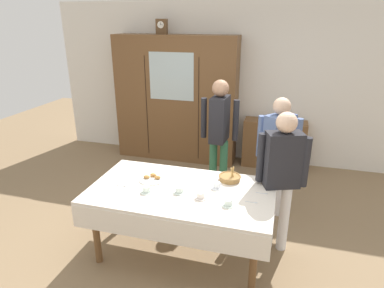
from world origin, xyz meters
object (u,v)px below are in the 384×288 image
at_px(wall_cabinet, 176,99).
at_px(bookshelf_low, 274,144).
at_px(mantel_clock, 162,27).
at_px(spoon_near_left, 123,186).
at_px(tea_cup_far_left, 179,190).
at_px(spoon_near_right, 253,202).
at_px(bread_basket, 230,177).
at_px(pastry_plate, 152,178).
at_px(dining_table, 180,199).
at_px(tea_cup_mid_right, 201,196).
at_px(spoon_center, 264,193).
at_px(tea_cup_center, 217,185).
at_px(person_beside_shelf, 219,127).
at_px(tea_cup_near_right, 228,203).
at_px(person_behind_table_left, 278,147).
at_px(tea_cup_near_left, 146,190).
at_px(person_behind_table_right, 282,170).
at_px(book_stack, 276,118).

distance_m(wall_cabinet, bookshelf_low, 1.85).
bearing_deg(mantel_clock, spoon_near_left, -78.93).
height_order(tea_cup_far_left, spoon_near_right, tea_cup_far_left).
xyz_separation_m(bread_basket, pastry_plate, (-0.81, -0.21, -0.02)).
bearing_deg(bread_basket, spoon_near_right, -53.44).
relative_size(dining_table, spoon_near_left, 15.75).
distance_m(tea_cup_mid_right, spoon_near_left, 0.84).
relative_size(wall_cabinet, bookshelf_low, 2.11).
bearing_deg(spoon_center, tea_cup_far_left, -165.80).
distance_m(tea_cup_center, spoon_center, 0.48).
bearing_deg(wall_cabinet, tea_cup_mid_right, -66.97).
height_order(dining_table, spoon_center, spoon_center).
bearing_deg(person_beside_shelf, tea_cup_center, -79.48).
height_order(mantel_clock, person_beside_shelf, mantel_clock).
xyz_separation_m(tea_cup_near_right, person_beside_shelf, (-0.41, 1.56, 0.22)).
height_order(dining_table, tea_cup_mid_right, tea_cup_mid_right).
xyz_separation_m(spoon_near_left, person_behind_table_left, (1.51, 1.16, 0.16)).
xyz_separation_m(tea_cup_near_left, person_behind_table_left, (1.23, 1.21, 0.14)).
xyz_separation_m(wall_cabinet, person_behind_table_right, (1.87, -2.19, -0.14)).
distance_m(tea_cup_center, person_beside_shelf, 1.30).
distance_m(dining_table, pastry_plate, 0.42).
relative_size(book_stack, spoon_near_right, 1.56).
bearing_deg(bookshelf_low, wall_cabinet, -178.32).
xyz_separation_m(mantel_clock, bread_basket, (1.57, -2.22, -1.48)).
relative_size(mantel_clock, spoon_near_right, 2.02).
bearing_deg(bread_basket, spoon_near_left, -157.42).
relative_size(dining_table, tea_cup_mid_right, 14.42).
height_order(wall_cabinet, tea_cup_far_left, wall_cabinet).
xyz_separation_m(dining_table, tea_cup_near_left, (-0.32, -0.11, 0.12)).
distance_m(book_stack, tea_cup_center, 2.52).
bearing_deg(dining_table, person_behind_table_right, 22.24).
relative_size(dining_table, spoon_center, 15.75).
distance_m(bookshelf_low, person_behind_table_right, 2.31).
distance_m(spoon_near_right, person_behind_table_right, 0.51).
xyz_separation_m(book_stack, tea_cup_far_left, (-0.83, -2.67, -0.06)).
height_order(person_behind_table_left, person_beside_shelf, person_beside_shelf).
bearing_deg(tea_cup_near_right, spoon_center, 46.18).
relative_size(bookshelf_low, tea_cup_far_left, 7.89).
bearing_deg(person_behind_table_left, tea_cup_near_right, -107.55).
xyz_separation_m(tea_cup_far_left, tea_cup_center, (0.34, 0.20, 0.00)).
height_order(dining_table, spoon_near_right, spoon_near_right).
distance_m(tea_cup_near_right, person_beside_shelf, 1.63).
xyz_separation_m(dining_table, person_behind_table_left, (0.91, 1.10, 0.26)).
bearing_deg(tea_cup_mid_right, bread_basket, 65.65).
relative_size(tea_cup_mid_right, person_behind_table_left, 0.08).
bearing_deg(tea_cup_center, person_behind_table_right, 20.21).
bearing_deg(bread_basket, spoon_center, -27.83).
bearing_deg(spoon_near_right, tea_cup_mid_right, -173.85).
xyz_separation_m(bookshelf_low, bread_basket, (-0.38, -2.27, 0.40)).
xyz_separation_m(tea_cup_far_left, bread_basket, (0.44, 0.41, 0.01)).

